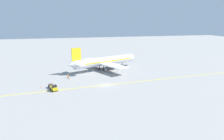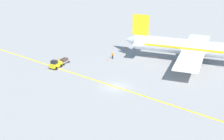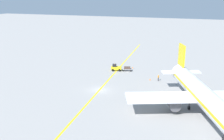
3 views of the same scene
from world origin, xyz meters
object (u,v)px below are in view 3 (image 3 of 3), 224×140
Objects in this scene: traffic_cone_mid_apron at (191,94)px; traffic_cone_by_wingtip at (150,79)px; airplane_at_gate at (202,95)px; baggage_tug_white at (116,68)px; traffic_cone_near_nose at (193,80)px; traffic_cone_far_edge at (133,67)px; baggage_cart_trailing at (127,68)px; ground_crew_worker at (158,77)px.

traffic_cone_by_wingtip is at bearing -34.57° from traffic_cone_mid_apron.
baggage_tug_white is (24.23, -21.66, -2.81)m from airplane_at_gate.
traffic_cone_far_edge is (18.07, -6.50, 0.00)m from traffic_cone_near_nose.
airplane_at_gate is 32.62m from baggage_tug_white.
traffic_cone_mid_apron is (2.16, -8.76, -3.43)m from airplane_at_gate.
airplane_at_gate is 30.99m from baggage_cart_trailing.
baggage_cart_trailing is at bearing -30.81° from ground_crew_worker.
baggage_cart_trailing is 5.24× the size of traffic_cone_by_wingtip.
traffic_cone_by_wingtip is (10.75, -7.41, 0.00)m from traffic_cone_mid_apron.
baggage_tug_white is at bearing 15.69° from baggage_cart_trailing.
baggage_cart_trailing is 11.89m from ground_crew_worker.
traffic_cone_by_wingtip is (-8.14, 6.38, -0.49)m from baggage_cart_trailing.
airplane_at_gate is 20.98m from traffic_cone_by_wingtip.
baggage_cart_trailing reaches higher than traffic_cone_near_nose.
baggage_tug_white is 5.76m from traffic_cone_far_edge.
traffic_cone_by_wingtip is at bearing 141.91° from baggage_cart_trailing.
baggage_tug_white is 1.96× the size of ground_crew_worker.
traffic_cone_mid_apron is at bearing 90.31° from traffic_cone_near_nose.
traffic_cone_mid_apron is (-0.06, 10.56, 0.00)m from traffic_cone_near_nose.
traffic_cone_near_nose and traffic_cone_mid_apron have the same top height.
traffic_cone_by_wingtip is at bearing 127.40° from traffic_cone_far_edge.
baggage_tug_white is 1.14× the size of baggage_cart_trailing.
traffic_cone_mid_apron is at bearing 136.75° from traffic_cone_far_edge.
airplane_at_gate is at bearing 128.61° from traffic_cone_by_wingtip.
airplane_at_gate is 33.02m from traffic_cone_far_edge.
traffic_cone_near_nose is (-18.83, 3.23, -0.49)m from baggage_cart_trailing.
traffic_cone_near_nose is 11.15m from traffic_cone_by_wingtip.
traffic_cone_far_edge is at bearing -44.72° from ground_crew_worker.
traffic_cone_mid_apron is at bearing -76.14° from airplane_at_gate.
ground_crew_worker is at bearing 135.28° from traffic_cone_far_edge.
traffic_cone_far_edge is at bearing -51.84° from airplane_at_gate.
baggage_tug_white is at bearing 46.57° from traffic_cone_far_edge.
ground_crew_worker reaches higher than traffic_cone_near_nose.
baggage_cart_trailing is 5.24× the size of traffic_cone_near_nose.
traffic_cone_by_wingtip is (2.07, 0.29, -0.63)m from ground_crew_worker.
baggage_tug_white is 12.59m from traffic_cone_by_wingtip.
traffic_cone_near_nose is at bearing 170.27° from baggage_cart_trailing.
airplane_at_gate is 61.83× the size of traffic_cone_mid_apron.
baggage_cart_trailing is 10.35m from traffic_cone_by_wingtip.
airplane_at_gate is 11.80× the size of baggage_cart_trailing.
ground_crew_worker is (-10.21, 6.09, 0.15)m from baggage_cart_trailing.
traffic_cone_near_nose is 19.20m from traffic_cone_far_edge.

